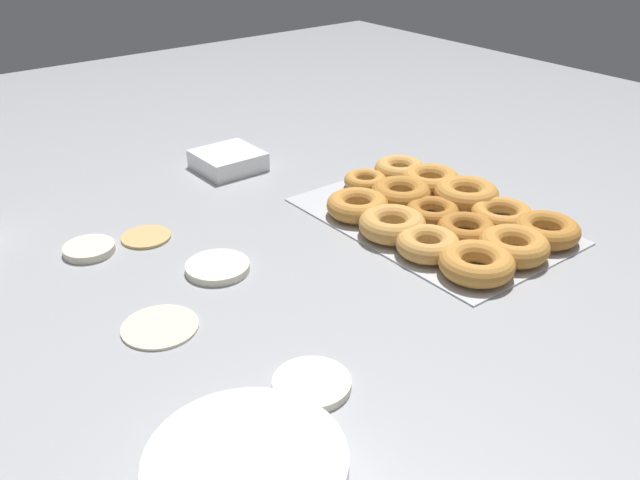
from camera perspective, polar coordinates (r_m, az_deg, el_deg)
ground_plane at (r=0.99m, az=-5.37°, el=-3.88°), size 3.00×3.00×0.00m
pancake_0 at (r=1.13m, az=-18.87°, el=-0.72°), size 0.08×0.08×0.01m
pancake_1 at (r=1.03m, az=-8.62°, el=-2.29°), size 0.10×0.10×0.01m
pancake_2 at (r=0.81m, az=-0.70°, el=-12.02°), size 0.09×0.09×0.01m
pancake_3 at (r=1.15m, az=-14.45°, el=0.36°), size 0.08×0.08×0.01m
pancake_4 at (r=0.92m, az=-13.34°, el=-7.04°), size 0.10×0.10×0.01m
donut_tray at (r=1.18m, az=10.13°, el=2.23°), size 0.45×0.30×0.04m
batter_bowl at (r=0.68m, az=-6.18°, el=-19.12°), size 0.19×0.19×0.05m
container_stack at (r=1.40m, az=-7.75°, el=6.66°), size 0.12×0.12×0.04m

